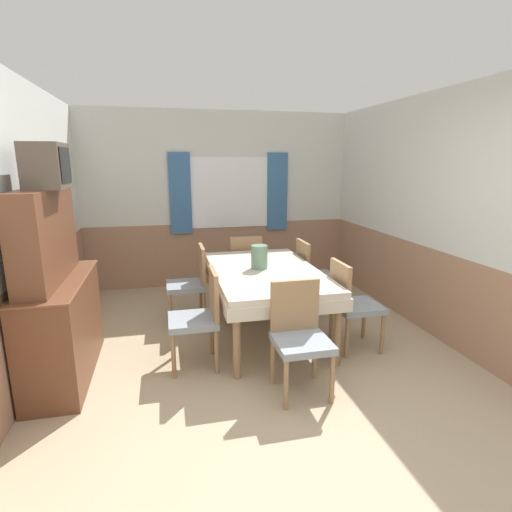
% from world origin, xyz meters
% --- Properties ---
extents(ground_plane, '(16.00, 16.00, 0.00)m').
position_xyz_m(ground_plane, '(0.00, 0.00, 0.00)').
color(ground_plane, tan).
extents(wall_back, '(4.38, 0.09, 2.60)m').
position_xyz_m(wall_back, '(0.01, 3.87, 1.31)').
color(wall_back, silver).
rests_on(wall_back, ground_plane).
extents(wall_left, '(0.05, 4.25, 2.60)m').
position_xyz_m(wall_left, '(-2.01, 1.93, 1.30)').
color(wall_left, silver).
rests_on(wall_left, ground_plane).
extents(wall_right, '(0.05, 4.25, 2.60)m').
position_xyz_m(wall_right, '(2.01, 1.93, 1.30)').
color(wall_right, silver).
rests_on(wall_right, ground_plane).
extents(dining_table, '(1.13, 1.90, 0.74)m').
position_xyz_m(dining_table, '(0.20, 1.83, 0.64)').
color(dining_table, beige).
rests_on(dining_table, ground_plane).
extents(chair_head_near, '(0.44, 0.44, 0.92)m').
position_xyz_m(chair_head_near, '(0.20, 0.69, 0.50)').
color(chair_head_near, '#93704C').
rests_on(chair_head_near, ground_plane).
extents(chair_right_near, '(0.44, 0.44, 0.92)m').
position_xyz_m(chair_right_near, '(0.95, 1.29, 0.50)').
color(chair_right_near, '#93704C').
rests_on(chair_right_near, ground_plane).
extents(chair_left_near, '(0.44, 0.44, 0.92)m').
position_xyz_m(chair_left_near, '(-0.56, 1.29, 0.50)').
color(chair_left_near, '#93704C').
rests_on(chair_left_near, ground_plane).
extents(chair_left_far, '(0.44, 0.44, 0.92)m').
position_xyz_m(chair_left_far, '(-0.56, 2.37, 0.50)').
color(chair_left_far, '#93704C').
rests_on(chair_left_far, ground_plane).
extents(chair_right_far, '(0.44, 0.44, 0.92)m').
position_xyz_m(chair_right_far, '(0.95, 2.37, 0.50)').
color(chair_right_far, '#93704C').
rests_on(chair_right_far, ground_plane).
extents(chair_head_window, '(0.44, 0.44, 0.92)m').
position_xyz_m(chair_head_window, '(0.20, 2.97, 0.50)').
color(chair_head_window, '#93704C').
rests_on(chair_head_window, ground_plane).
extents(sideboard, '(0.46, 1.34, 1.66)m').
position_xyz_m(sideboard, '(-1.76, 1.39, 0.70)').
color(sideboard, brown).
rests_on(sideboard, ground_plane).
extents(tv, '(0.29, 0.41, 0.36)m').
position_xyz_m(tv, '(-1.71, 1.32, 1.84)').
color(tv, '#51473D').
rests_on(tv, sideboard).
extents(vase, '(0.18, 0.18, 0.25)m').
position_xyz_m(vase, '(0.15, 1.88, 0.87)').
color(vase, slate).
rests_on(vase, dining_table).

